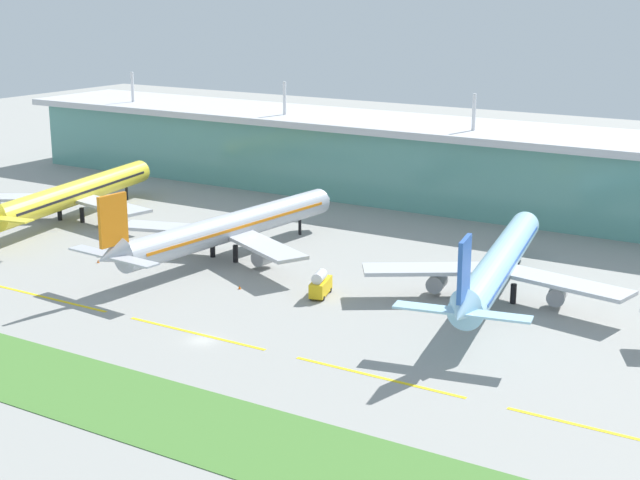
% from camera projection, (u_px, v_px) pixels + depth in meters
% --- Properties ---
extents(ground_plane, '(600.00, 600.00, 0.00)m').
position_uv_depth(ground_plane, '(202.00, 340.00, 153.95)').
color(ground_plane, gray).
extents(terminal_building, '(288.00, 34.00, 29.61)m').
position_uv_depth(terminal_building, '(480.00, 167.00, 242.83)').
color(terminal_building, '#5B9E93').
rests_on(terminal_building, ground).
extents(airliner_nearest, '(47.83, 68.99, 18.90)m').
position_uv_depth(airliner_nearest, '(73.00, 194.00, 231.25)').
color(airliner_nearest, yellow).
rests_on(airliner_nearest, ground).
extents(airliner_near_middle, '(48.65, 70.96, 18.90)m').
position_uv_depth(airliner_near_middle, '(228.00, 228.00, 198.78)').
color(airliner_near_middle, '#ADB2BC').
rests_on(airliner_near_middle, ground).
extents(airliner_far_middle, '(47.78, 69.41, 18.90)m').
position_uv_depth(airliner_far_middle, '(498.00, 265.00, 172.70)').
color(airliner_far_middle, '#9ED1EA').
rests_on(airliner_far_middle, ground).
extents(taxiway_stripe_mid_west, '(28.00, 0.70, 0.04)m').
position_uv_depth(taxiway_stripe_mid_west, '(50.00, 298.00, 174.55)').
color(taxiway_stripe_mid_west, yellow).
rests_on(taxiway_stripe_mid_west, ground).
extents(taxiway_stripe_centre, '(28.00, 0.70, 0.04)m').
position_uv_depth(taxiway_stripe_centre, '(195.00, 333.00, 157.07)').
color(taxiway_stripe_centre, yellow).
rests_on(taxiway_stripe_centre, ground).
extents(taxiway_stripe_mid_east, '(28.00, 0.70, 0.04)m').
position_uv_depth(taxiway_stripe_mid_east, '(377.00, 377.00, 139.58)').
color(taxiway_stripe_mid_east, yellow).
rests_on(taxiway_stripe_mid_east, ground).
extents(taxiway_stripe_east, '(28.00, 0.70, 0.04)m').
position_uv_depth(taxiway_stripe_east, '(611.00, 433.00, 122.10)').
color(taxiway_stripe_east, yellow).
rests_on(taxiway_stripe_east, ground).
extents(grass_verge, '(300.00, 18.00, 0.10)m').
position_uv_depth(grass_verge, '(93.00, 392.00, 134.17)').
color(grass_verge, '#477A33').
rests_on(grass_verge, ground).
extents(fuel_truck, '(4.58, 7.64, 4.95)m').
position_uv_depth(fuel_truck, '(320.00, 284.00, 175.19)').
color(fuel_truck, gold).
rests_on(fuel_truck, ground).
extents(safety_cone_left_wingtip, '(0.56, 0.56, 0.70)m').
position_uv_depth(safety_cone_left_wingtip, '(240.00, 287.00, 179.83)').
color(safety_cone_left_wingtip, orange).
rests_on(safety_cone_left_wingtip, ground).
extents(safety_cone_nose_front, '(0.56, 0.56, 0.70)m').
position_uv_depth(safety_cone_nose_front, '(98.00, 261.00, 196.87)').
color(safety_cone_nose_front, orange).
rests_on(safety_cone_nose_front, ground).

